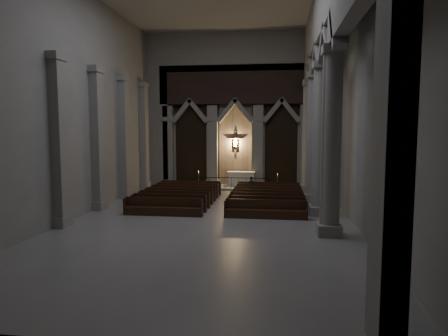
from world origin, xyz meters
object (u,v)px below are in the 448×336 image
object	(u,v)px
altar	(241,178)
altar_rail	(231,182)
candle_stand_left	(199,184)
candle_stand_right	(277,186)
pews	(222,199)
worshipper	(251,186)

from	to	relation	value
altar	altar_rail	xyz separation A→B (m)	(-0.53, -2.26, 0.02)
altar_rail	candle_stand_left	size ratio (longest dim) A/B	3.96
altar_rail	candle_stand_right	xyz separation A→B (m)	(3.34, 0.61, -0.36)
altar_rail	candle_stand_left	xyz separation A→B (m)	(-2.58, 0.80, -0.34)
candle_stand_left	candle_stand_right	xyz separation A→B (m)	(5.91, -0.19, -0.02)
pews	worshipper	distance (m)	3.82
altar	candle_stand_left	size ratio (longest dim) A/B	1.55
candle_stand_right	pews	size ratio (longest dim) A/B	0.14
candle_stand_right	worshipper	distance (m)	2.78
altar	pews	size ratio (longest dim) A/B	0.22
pews	altar	bearing A→B (deg)	85.78
candle_stand_right	altar	bearing A→B (deg)	149.61
altar_rail	pews	bearing A→B (deg)	-90.00
worshipper	pews	bearing A→B (deg)	-96.13
candle_stand_right	pews	distance (m)	6.50
altar_rail	candle_stand_right	world-z (taller)	candle_stand_right
candle_stand_left	pews	size ratio (longest dim) A/B	0.14
altar_rail	pews	world-z (taller)	altar_rail
pews	candle_stand_left	bearing A→B (deg)	114.07
candle_stand_right	pews	xyz separation A→B (m)	(-3.34, -5.58, -0.05)
altar_rail	worshipper	size ratio (longest dim) A/B	4.21
candle_stand_right	worshipper	size ratio (longest dim) A/B	1.00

